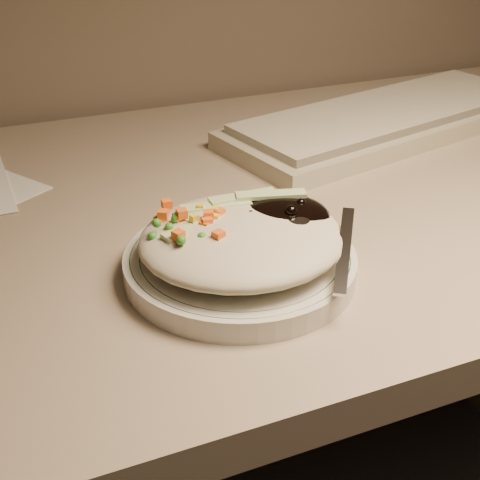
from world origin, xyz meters
name	(u,v)px	position (x,y,z in m)	size (l,w,h in m)	color
desk	(241,330)	(0.00, 1.38, 0.54)	(1.40, 0.70, 0.74)	gray
plate	(240,264)	(-0.07, 1.22, 0.75)	(0.22, 0.22, 0.02)	silver
plate_rim	(240,255)	(-0.07, 1.22, 0.76)	(0.21, 0.21, 0.00)	#144723
meal	(245,234)	(-0.06, 1.22, 0.78)	(0.21, 0.19, 0.05)	#B3A991
keyboard	(388,119)	(0.28, 1.50, 0.76)	(0.54, 0.29, 0.04)	#ADA68E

